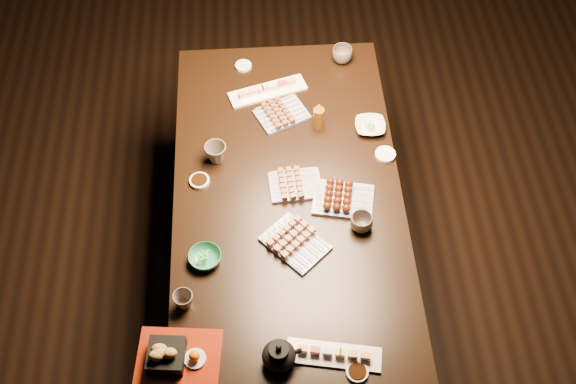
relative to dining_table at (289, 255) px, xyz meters
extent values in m
plane|color=black|center=(0.13, 0.34, -0.38)|extent=(5.00, 5.00, 0.00)
cube|color=black|center=(0.00, 0.00, 0.00)|extent=(1.34, 1.97, 0.75)
imported|color=#287C54|center=(-0.32, -0.23, 0.39)|extent=(0.16, 0.16, 0.04)
imported|color=beige|center=(0.37, 0.37, 0.39)|extent=(0.13, 0.13, 0.03)
imported|color=#52473F|center=(-0.40, -0.41, 0.41)|extent=(0.09, 0.09, 0.07)
imported|color=#52473F|center=(0.27, -0.12, 0.41)|extent=(0.10, 0.10, 0.07)
imported|color=#52473F|center=(-0.28, 0.25, 0.42)|extent=(0.10, 0.10, 0.08)
imported|color=#52473F|center=(0.29, 0.79, 0.41)|extent=(0.13, 0.13, 0.07)
cylinder|color=brown|center=(0.15, 0.40, 0.45)|extent=(0.05, 0.05, 0.14)
cylinder|color=white|center=(-0.35, 0.14, 0.38)|extent=(0.09, 0.09, 0.01)
cylinder|color=white|center=(0.41, 0.22, 0.38)|extent=(0.12, 0.12, 0.01)
cylinder|color=white|center=(0.19, -0.70, 0.38)|extent=(0.10, 0.10, 0.01)
cylinder|color=white|center=(-0.16, 0.78, 0.38)|extent=(0.09, 0.09, 0.01)
camera|label=1|loc=(-0.10, -1.61, 2.67)|focal=45.00mm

